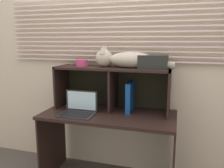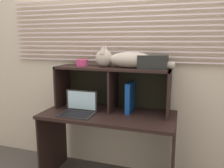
# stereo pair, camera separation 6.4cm
# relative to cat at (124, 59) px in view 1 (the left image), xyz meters

# --- Properties ---
(back_panel_with_blinds) EXTENTS (4.40, 0.08, 2.50)m
(back_panel_with_blinds) POSITION_rel_cat_xyz_m (-0.13, 0.22, -0.02)
(back_panel_with_blinds) COLOR beige
(back_panel_with_blinds) RESTS_ON ground
(desk) EXTENTS (1.31, 0.61, 0.75)m
(desk) POSITION_rel_cat_xyz_m (-0.13, -0.13, -0.68)
(desk) COLOR black
(desk) RESTS_ON ground
(hutch_shelf_unit) EXTENTS (1.16, 0.34, 0.45)m
(hutch_shelf_unit) POSITION_rel_cat_xyz_m (-0.12, 0.03, -0.22)
(hutch_shelf_unit) COLOR black
(hutch_shelf_unit) RESTS_ON desk
(cat) EXTENTS (0.78, 0.19, 0.21)m
(cat) POSITION_rel_cat_xyz_m (0.00, 0.00, 0.00)
(cat) COLOR #B1A895
(cat) RESTS_ON hutch_shelf_unit
(laptop) EXTENTS (0.33, 0.24, 0.22)m
(laptop) POSITION_rel_cat_xyz_m (-0.40, -0.22, -0.48)
(laptop) COLOR black
(laptop) RESTS_ON desk
(binder_upright) EXTENTS (0.05, 0.25, 0.30)m
(binder_upright) POSITION_rel_cat_xyz_m (0.07, 0.00, -0.38)
(binder_upright) COLOR #114192
(binder_upright) RESTS_ON desk
(book_stack) EXTENTS (0.16, 0.21, 0.03)m
(book_stack) POSITION_rel_cat_xyz_m (-0.52, 0.01, -0.51)
(book_stack) COLOR #4F604B
(book_stack) RESTS_ON desk
(small_basket) EXTENTS (0.12, 0.12, 0.07)m
(small_basket) POSITION_rel_cat_xyz_m (-0.46, 0.00, -0.05)
(small_basket) COLOR #CB3A71
(small_basket) RESTS_ON hutch_shelf_unit
(storage_box) EXTENTS (0.27, 0.19, 0.13)m
(storage_box) POSITION_rel_cat_xyz_m (0.28, 0.00, -0.02)
(storage_box) COLOR black
(storage_box) RESTS_ON hutch_shelf_unit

